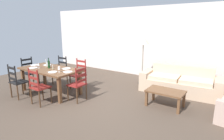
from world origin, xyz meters
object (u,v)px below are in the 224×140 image
dining_table (50,71)px  dining_chair_far_left (60,70)px  dining_chair_near_left (17,81)px  dining_chair_head_west (30,72)px  couch (180,83)px  dining_chair_head_east (78,84)px  wine_glass_near_right (59,68)px  dining_chair_near_right (39,87)px  dining_chair_far_right (79,74)px  wine_glass_near_left (38,64)px  wine_glass_far_left (47,63)px  wine_bottle (49,64)px  coffee_cup_primary (59,68)px  coffee_table (165,93)px  standing_lamp (143,43)px

dining_table → dining_chair_far_left: dining_chair_far_left is taller
dining_chair_near_left → dining_chair_head_west: (-0.73, 0.82, 0.00)m
dining_chair_head_west → couch: size_ratio=0.41×
dining_chair_head_east → wine_glass_near_right: 0.70m
dining_chair_near_right → wine_glass_near_right: (0.10, 0.60, 0.38)m
wine_glass_near_right → couch: 3.57m
dining_chair_far_right → wine_glass_near_right: dining_chair_far_right is taller
wine_glass_near_left → wine_glass_far_left: size_ratio=1.00×
dining_chair_far_left → wine_bottle: 0.96m
wine_glass_near_right → coffee_cup_primary: wine_glass_near_right is taller
dining_chair_far_right → coffee_cup_primary: (-0.11, -0.68, 0.32)m
wine_bottle → coffee_table: bearing=16.8°
coffee_cup_primary → wine_glass_near_left: bearing=-160.8°
coffee_cup_primary → standing_lamp: standing_lamp is taller
wine_glass_far_left → coffee_table: bearing=13.9°
coffee_cup_primary → coffee_table: bearing=18.1°
dining_chair_near_left → wine_glass_near_right: (0.99, 0.66, 0.38)m
dining_table → dining_chair_near_left: bearing=-117.7°
wine_glass_near_left → coffee_table: size_ratio=0.18×
dining_chair_head_west → couch: (4.35, 2.18, -0.19)m
dining_chair_far_left → wine_bottle: wine_bottle is taller
dining_table → dining_chair_near_right: size_ratio=1.98×
dining_chair_near_left → dining_chair_head_east: size_ratio=1.00×
dining_chair_near_left → dining_chair_far_left: (-0.07, 1.58, 0.00)m
dining_chair_far_right → dining_chair_head_east: (0.70, -0.73, 0.00)m
dining_chair_far_left → dining_chair_far_right: (0.93, -0.04, 0.00)m
wine_glass_near_right → standing_lamp: 2.89m
wine_glass_near_right → wine_glass_far_left: bearing=163.1°
dining_chair_head_east → wine_glass_near_left: (-1.45, -0.17, 0.38)m
wine_bottle → coffee_cup_primary: wine_bottle is taller
dining_chair_head_east → wine_glass_near_left: bearing=-173.1°
dining_chair_far_left → couch: 3.97m
dining_chair_near_right → wine_glass_far_left: bearing=131.9°
dining_chair_head_east → wine_glass_near_left: size_ratio=5.96×
dining_chair_far_left → coffee_table: 3.68m
dining_chair_near_right → coffee_cup_primary: (-0.14, 0.80, 0.32)m
wine_bottle → standing_lamp: bearing=51.0°
dining_chair_far_left → dining_chair_far_right: 0.93m
dining_table → couch: bearing=34.6°
dining_table → wine_glass_near_left: (-0.31, -0.16, 0.20)m
dining_chair_near_right → dining_chair_far_left: (-0.97, 1.52, 0.00)m
dining_chair_far_right → wine_glass_near_right: 0.97m
dining_chair_near_right → couch: size_ratio=0.41×
wine_glass_far_left → dining_chair_head_east: bearing=-4.7°
dining_chair_head_west → coffee_table: bearing=12.6°
dining_chair_near_right → dining_chair_head_east: 1.00m
dining_chair_near_right → wine_glass_near_right: size_ratio=5.96×
wine_glass_near_right → dining_table: bearing=167.4°
wine_glass_near_left → dining_table: bearing=26.3°
dining_chair_far_right → dining_chair_head_west: 1.75m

